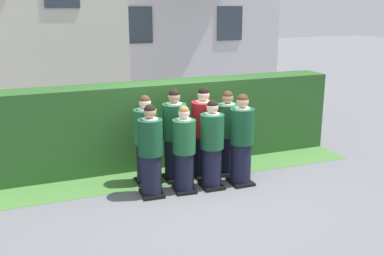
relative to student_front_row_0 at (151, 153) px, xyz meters
The scene contains 12 objects.
ground_plane 1.13m from the student_front_row_0, ahead, with size 60.00×60.00×0.00m, color slate.
student_front_row_0 is the anchor object (origin of this frame).
student_front_row_1 0.59m from the student_front_row_0, ahead, with size 0.40×0.50×1.53m.
student_front_row_2 1.10m from the student_front_row_0, ahead, with size 0.41×0.50×1.59m.
student_front_row_3 1.66m from the student_front_row_0, ahead, with size 0.43×0.52×1.66m.
student_rear_row_0 0.57m from the student_front_row_0, 81.62° to the left, with size 0.43×0.47×1.64m.
student_rear_row_1 0.83m from the student_front_row_0, 41.49° to the left, with size 0.44×0.53×1.71m.
student_in_red_blazer 1.28m from the student_front_row_0, 23.42° to the left, with size 0.44×0.53×1.71m.
student_rear_row_3 1.73m from the student_front_row_0, 16.39° to the left, with size 0.42×0.52×1.62m.
hedge 1.76m from the student_front_row_0, 61.52° to the left, with size 7.12×0.70×1.67m.
school_building_annex 9.92m from the student_front_row_0, 70.09° to the left, with size 7.32×4.66×6.15m.
lawn_strip 1.35m from the student_front_row_0, 41.62° to the left, with size 7.12×0.90×0.01m, color #477A38.
Camera 1 is at (-2.91, -6.96, 3.20)m, focal length 42.91 mm.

